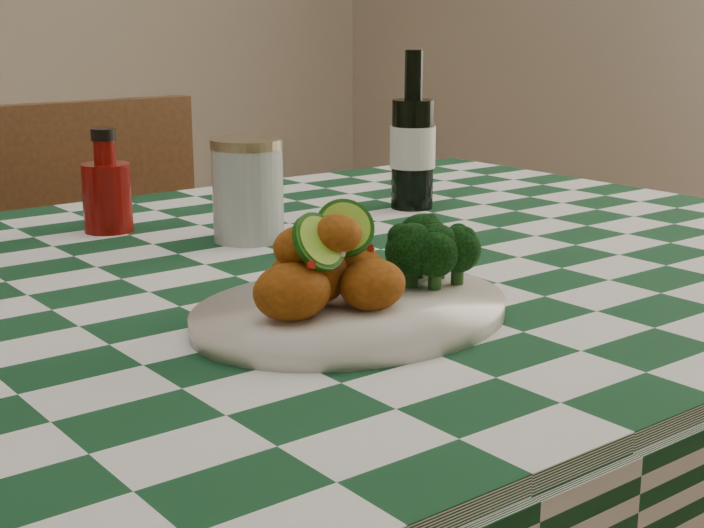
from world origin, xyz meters
TOP-DOWN VIEW (x-y plane):
  - plate at (0.00, -0.21)m, footprint 0.32×0.25m
  - fried_chicken_pile at (-0.02, -0.21)m, footprint 0.13×0.10m
  - broccoli_side at (0.10, -0.19)m, footprint 0.08×0.08m
  - ketchup_bottle at (-0.01, 0.30)m, footprint 0.07×0.07m
  - mason_jar at (0.11, 0.14)m, footprint 0.11×0.11m
  - beer_bottle at (0.41, 0.18)m, footprint 0.07×0.07m
  - wooden_chair_right at (0.23, 0.72)m, footprint 0.41×0.43m

SIDE VIEW (x-z plane):
  - wooden_chair_right at x=0.23m, z-range 0.00..0.90m
  - plate at x=0.00m, z-range 0.79..0.80m
  - broccoli_side at x=0.10m, z-range 0.80..0.87m
  - fried_chicken_pile at x=-0.02m, z-range 0.80..0.89m
  - mason_jar at x=0.11m, z-range 0.79..0.91m
  - ketchup_bottle at x=-0.01m, z-range 0.79..0.92m
  - beer_bottle at x=0.41m, z-range 0.79..1.01m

